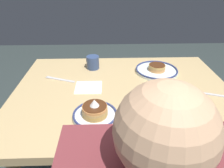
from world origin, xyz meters
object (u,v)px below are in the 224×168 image
object	(u,v)px
coffee_mug	(93,62)
fork_near	(217,95)
plate_near_main	(157,70)
fork_far	(60,79)
plate_center_pancakes	(175,112)
plate_far_companion	(95,113)
paper_napkin	(89,87)

from	to	relation	value
coffee_mug	fork_near	xyz separation A→B (m)	(-0.68, 0.37, -0.04)
fork_near	plate_near_main	bearing A→B (deg)	-48.48
fork_near	fork_far	xyz separation A→B (m)	(0.88, -0.21, 0.00)
plate_center_pancakes	plate_far_companion	xyz separation A→B (m)	(0.37, 0.01, 0.01)
plate_far_companion	fork_far	xyz separation A→B (m)	(0.23, -0.36, -0.02)
paper_napkin	plate_center_pancakes	bearing A→B (deg)	148.35
coffee_mug	fork_near	bearing A→B (deg)	151.77
plate_center_pancakes	coffee_mug	distance (m)	0.66
plate_center_pancakes	plate_far_companion	world-z (taller)	plate_far_companion
plate_center_pancakes	fork_far	distance (m)	0.70
paper_napkin	fork_far	world-z (taller)	fork_far
paper_napkin	coffee_mug	bearing A→B (deg)	-92.76
fork_far	coffee_mug	bearing A→B (deg)	-140.45
plate_near_main	coffee_mug	distance (m)	0.43
plate_far_companion	coffee_mug	bearing A→B (deg)	-86.07
paper_napkin	fork_far	distance (m)	0.21
plate_near_main	plate_center_pancakes	xyz separation A→B (m)	(0.01, 0.45, -0.00)
plate_center_pancakes	fork_near	world-z (taller)	plate_center_pancakes
plate_near_main	plate_center_pancakes	size ratio (longest dim) A/B	1.26
plate_near_main	fork_near	world-z (taller)	plate_near_main
plate_far_companion	paper_napkin	xyz separation A→B (m)	(0.05, -0.27, -0.02)
paper_napkin	fork_near	bearing A→B (deg)	171.21
coffee_mug	fork_far	size ratio (longest dim) A/B	0.52
plate_near_main	plate_far_companion	xyz separation A→B (m)	(0.39, 0.45, 0.01)
plate_near_main	coffee_mug	bearing A→B (deg)	-9.65
plate_near_main	coffee_mug	world-z (taller)	coffee_mug
fork_near	coffee_mug	bearing A→B (deg)	-28.23
coffee_mug	paper_napkin	xyz separation A→B (m)	(0.01, 0.26, -0.04)
plate_near_main	plate_far_companion	bearing A→B (deg)	49.62
plate_far_companion	coffee_mug	xyz separation A→B (m)	(0.04, -0.52, 0.02)
plate_near_main	coffee_mug	xyz separation A→B (m)	(0.42, -0.07, 0.03)
paper_napkin	fork_near	distance (m)	0.70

